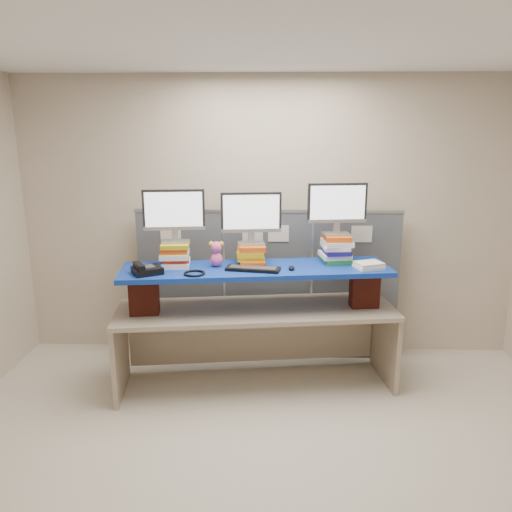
{
  "coord_description": "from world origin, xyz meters",
  "views": [
    {
      "loc": [
        0.04,
        -2.98,
        2.27
      ],
      "look_at": [
        -0.1,
        1.17,
        1.22
      ],
      "focal_mm": 35.0,
      "sensor_mm": 36.0,
      "label": 1
    }
  ],
  "objects_px": {
    "keyboard": "(253,269)",
    "desk": "(256,324)",
    "desk_phone": "(146,270)",
    "monitor_center": "(251,215)",
    "monitor_right": "(337,206)",
    "monitor_left": "(174,213)",
    "blue_board": "(256,270)"
  },
  "relations": [
    {
      "from": "monitor_center",
      "to": "keyboard",
      "type": "xyz_separation_m",
      "value": [
        0.02,
        -0.21,
        -0.42
      ]
    },
    {
      "from": "monitor_left",
      "to": "monitor_right",
      "type": "bearing_deg",
      "value": 0.0
    },
    {
      "from": "keyboard",
      "to": "monitor_left",
      "type": "bearing_deg",
      "value": 178.91
    },
    {
      "from": "monitor_center",
      "to": "desk_phone",
      "type": "distance_m",
      "value": 1.0
    },
    {
      "from": "keyboard",
      "to": "desk_phone",
      "type": "relative_size",
      "value": 1.61
    },
    {
      "from": "monitor_left",
      "to": "keyboard",
      "type": "distance_m",
      "value": 0.83
    },
    {
      "from": "monitor_center",
      "to": "desk_phone",
      "type": "bearing_deg",
      "value": -165.29
    },
    {
      "from": "blue_board",
      "to": "monitor_center",
      "type": "distance_m",
      "value": 0.47
    },
    {
      "from": "desk",
      "to": "keyboard",
      "type": "height_order",
      "value": "keyboard"
    },
    {
      "from": "monitor_right",
      "to": "monitor_center",
      "type": "bearing_deg",
      "value": -180.0
    },
    {
      "from": "blue_board",
      "to": "keyboard",
      "type": "xyz_separation_m",
      "value": [
        -0.02,
        -0.1,
        0.03
      ]
    },
    {
      "from": "monitor_left",
      "to": "monitor_center",
      "type": "xyz_separation_m",
      "value": [
        0.66,
        0.08,
        -0.03
      ]
    },
    {
      "from": "monitor_center",
      "to": "desk_phone",
      "type": "height_order",
      "value": "monitor_center"
    },
    {
      "from": "monitor_right",
      "to": "keyboard",
      "type": "height_order",
      "value": "monitor_right"
    },
    {
      "from": "monitor_center",
      "to": "keyboard",
      "type": "distance_m",
      "value": 0.47
    },
    {
      "from": "keyboard",
      "to": "desk",
      "type": "bearing_deg",
      "value": 86.74
    },
    {
      "from": "desk_phone",
      "to": "monitor_left",
      "type": "bearing_deg",
      "value": 22.21
    },
    {
      "from": "monitor_right",
      "to": "desk_phone",
      "type": "height_order",
      "value": "monitor_right"
    },
    {
      "from": "monitor_left",
      "to": "monitor_center",
      "type": "bearing_deg",
      "value": 0.0
    },
    {
      "from": "blue_board",
      "to": "keyboard",
      "type": "height_order",
      "value": "keyboard"
    },
    {
      "from": "monitor_left",
      "to": "keyboard",
      "type": "bearing_deg",
      "value": -18.06
    },
    {
      "from": "monitor_right",
      "to": "keyboard",
      "type": "relative_size",
      "value": 1.11
    },
    {
      "from": "blue_board",
      "to": "desk_phone",
      "type": "distance_m",
      "value": 0.93
    },
    {
      "from": "desk",
      "to": "monitor_left",
      "type": "bearing_deg",
      "value": 170.27
    },
    {
      "from": "monitor_right",
      "to": "monitor_left",
      "type": "bearing_deg",
      "value": -180.0
    },
    {
      "from": "keyboard",
      "to": "desk_phone",
      "type": "height_order",
      "value": "desk_phone"
    },
    {
      "from": "monitor_center",
      "to": "keyboard",
      "type": "relative_size",
      "value": 1.11
    },
    {
      "from": "desk",
      "to": "keyboard",
      "type": "bearing_deg",
      "value": -110.24
    },
    {
      "from": "monitor_right",
      "to": "keyboard",
      "type": "bearing_deg",
      "value": -164.28
    },
    {
      "from": "monitor_left",
      "to": "desk_phone",
      "type": "height_order",
      "value": "monitor_left"
    },
    {
      "from": "desk",
      "to": "monitor_right",
      "type": "height_order",
      "value": "monitor_right"
    },
    {
      "from": "desk",
      "to": "monitor_left",
      "type": "relative_size",
      "value": 4.79
    }
  ]
}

